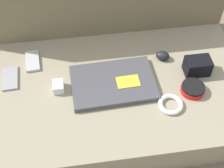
# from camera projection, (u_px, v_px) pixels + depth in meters

# --- Properties ---
(ground_plane) EXTENTS (8.00, 8.00, 0.00)m
(ground_plane) POSITION_uv_depth(u_px,v_px,m) (112.00, 108.00, 1.36)
(ground_plane) COLOR #7A6651
(couch_seat) EXTENTS (1.12, 0.62, 0.15)m
(couch_seat) POSITION_uv_depth(u_px,v_px,m) (112.00, 98.00, 1.30)
(couch_seat) COLOR gray
(couch_seat) RESTS_ON ground_plane
(laptop) EXTENTS (0.34, 0.23, 0.03)m
(laptop) POSITION_uv_depth(u_px,v_px,m) (113.00, 83.00, 1.24)
(laptop) COLOR #47474C
(laptop) RESTS_ON couch_seat
(computer_mouse) EXTENTS (0.07, 0.06, 0.04)m
(computer_mouse) POSITION_uv_depth(u_px,v_px,m) (163.00, 56.00, 1.33)
(computer_mouse) COLOR black
(computer_mouse) RESTS_ON couch_seat
(speaker_puck) EXTENTS (0.09, 0.09, 0.03)m
(speaker_puck) POSITION_uv_depth(u_px,v_px,m) (193.00, 89.00, 1.22)
(speaker_puck) COLOR red
(speaker_puck) RESTS_ON couch_seat
(phone_silver) EXTENTS (0.06, 0.12, 0.01)m
(phone_silver) POSITION_uv_depth(u_px,v_px,m) (33.00, 61.00, 1.32)
(phone_silver) COLOR #B7B7BC
(phone_silver) RESTS_ON couch_seat
(phone_black) EXTENTS (0.07, 0.12, 0.01)m
(phone_black) POSITION_uv_depth(u_px,v_px,m) (10.00, 78.00, 1.26)
(phone_black) COLOR #99999E
(phone_black) RESTS_ON couch_seat
(camera_pouch) EXTENTS (0.10, 0.07, 0.07)m
(camera_pouch) POSITION_uv_depth(u_px,v_px,m) (197.00, 66.00, 1.27)
(camera_pouch) COLOR black
(camera_pouch) RESTS_ON couch_seat
(charger_brick) EXTENTS (0.04, 0.05, 0.04)m
(charger_brick) POSITION_uv_depth(u_px,v_px,m) (58.00, 87.00, 1.22)
(charger_brick) COLOR silver
(charger_brick) RESTS_ON couch_seat
(cable_coil) EXTENTS (0.10, 0.10, 0.02)m
(cable_coil) POSITION_uv_depth(u_px,v_px,m) (171.00, 104.00, 1.18)
(cable_coil) COLOR white
(cable_coil) RESTS_ON couch_seat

